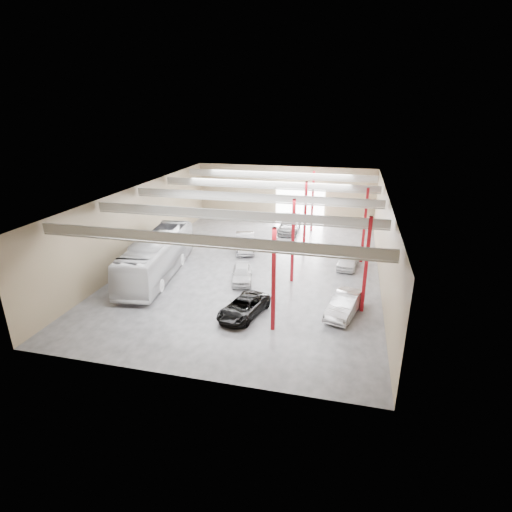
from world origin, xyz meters
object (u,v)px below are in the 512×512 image
at_px(black_sedan, 244,307).
at_px(car_right_near, 345,304).
at_px(car_row_c, 289,225).
at_px(coach_bus, 157,256).
at_px(car_row_a, 242,273).
at_px(car_right_far, 348,259).
at_px(car_row_b, 245,242).

distance_m(black_sedan, car_right_near, 7.10).
bearing_deg(car_row_c, coach_bus, -120.94).
bearing_deg(car_row_a, car_right_far, 18.25).
bearing_deg(car_right_near, car_row_a, 171.96).
bearing_deg(car_right_near, car_row_c, 126.20).
height_order(black_sedan, car_row_b, car_row_b).
bearing_deg(car_right_near, car_right_far, 105.92).
bearing_deg(black_sedan, car_row_c, 105.01).
xyz_separation_m(coach_bus, car_right_near, (15.94, -3.36, -0.99)).
xyz_separation_m(black_sedan, car_right_far, (6.85, 11.05, 0.05)).
relative_size(coach_bus, car_right_near, 2.71).
bearing_deg(car_row_b, car_row_a, -93.05).
bearing_deg(coach_bus, car_right_far, 12.73).
distance_m(car_row_b, car_right_near, 15.29).
height_order(car_row_a, car_right_far, car_right_far).
height_order(car_row_a, car_right_near, car_right_near).
xyz_separation_m(coach_bus, car_row_c, (9.00, 15.44, -0.95)).
distance_m(black_sedan, car_row_a, 5.93).
relative_size(coach_bus, black_sedan, 2.66).
bearing_deg(car_right_far, black_sedan, -114.67).
height_order(car_row_c, car_right_far, car_row_c).
distance_m(car_row_c, car_right_near, 20.05).
xyz_separation_m(car_right_near, car_right_far, (0.00, 9.17, -0.06)).
bearing_deg(car_row_c, car_row_a, -96.87).
relative_size(car_right_near, car_right_far, 1.12).
xyz_separation_m(car_row_b, car_row_c, (3.35, 7.50, -0.06)).
xyz_separation_m(car_row_c, car_right_near, (6.95, -18.80, -0.03)).
bearing_deg(car_row_a, car_row_c, 70.01).
relative_size(car_row_a, car_row_b, 0.78).
xyz_separation_m(car_row_a, car_row_c, (1.62, 15.00, 0.11)).
bearing_deg(car_row_a, black_sedan, -87.01).
relative_size(coach_bus, car_row_b, 2.42).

